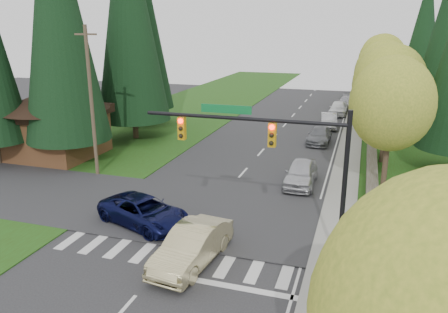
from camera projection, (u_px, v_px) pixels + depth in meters
The scene contains 29 objects.
ground at pixel (134, 297), 16.54m from camera, with size 120.00×120.00×0.00m, color #28282B.
grass_east at pixel (436, 171), 30.97m from camera, with size 14.00×110.00×0.06m, color #254211.
grass_west at pixel (115, 143), 38.60m from camera, with size 14.00×110.00×0.06m, color #254211.
cross_street at pixel (207, 214), 23.84m from camera, with size 120.00×8.00×0.10m, color #28282B.
sidewalk_east at pixel (349, 155), 34.57m from camera, with size 1.80×80.00×0.13m, color gray.
curb_east at pixel (338, 155), 34.82m from camera, with size 0.20×80.00×0.13m, color gray.
stone_wall_north at pixel (371, 131), 41.29m from camera, with size 0.70×40.00×0.70m, color #4C4438.
traffic_signal at pixel (276, 150), 17.94m from camera, with size 8.70×0.37×6.80m.
brown_building at pixel (55, 117), 33.74m from camera, with size 8.40×8.40×5.40m.
utility_pole at pixel (91, 101), 28.82m from camera, with size 1.60×0.24×10.00m.
decid_tree_0 at pixel (392, 104), 25.02m from camera, with size 4.80×4.80×8.37m.
decid_tree_1 at pixel (389, 86), 31.32m from camera, with size 5.20×5.20×8.80m.
decid_tree_2 at pixel (384, 74), 37.73m from camera, with size 5.00×5.00×8.82m.
decid_tree_3 at pixel (382, 70), 44.17m from camera, with size 5.00×5.00×8.55m.
decid_tree_4 at pixel (382, 61), 50.41m from camera, with size 5.40×5.40×9.18m.
decid_tree_5 at pixel (379, 61), 57.01m from camera, with size 4.80×4.80×8.30m.
decid_tree_6 at pixel (379, 56), 63.28m from camera, with size 5.20×5.20×8.86m.
conifer_w_a at pixel (57, 13), 30.06m from camera, with size 6.12×6.12×19.80m.
conifer_w_b at pixel (60, 28), 34.88m from camera, with size 5.44×5.44×17.80m.
conifer_w_c at pixel (129, 9), 36.92m from camera, with size 6.46×6.46×20.80m.
conifer_w_e at pixel (142, 22), 43.27m from camera, with size 5.78×5.78×18.80m.
conifer_e_c at pixel (424, 32), 53.59m from camera, with size 5.10×5.10×16.80m.
sedan_champagne at pixel (192, 246), 18.70m from camera, with size 1.75×5.01×1.65m, color #CABE87.
suv_navy at pixel (145, 212), 22.39m from camera, with size 2.43×5.27×1.47m, color #0A0E36.
parked_car_a at pixel (301, 173), 28.11m from camera, with size 1.88×4.68×1.59m, color silver.
parked_car_b at pixel (319, 135), 38.43m from camera, with size 1.88×4.62×1.34m, color slate.
parked_car_c at pixel (329, 121), 44.22m from camera, with size 1.53×4.40×1.45m, color #A9A8AD.
parked_car_d at pixel (338, 108), 50.66m from camera, with size 1.89×4.69×1.60m, color white.
parked_car_e at pixel (346, 102), 55.13m from camera, with size 2.02×4.97×1.44m, color #A9A9AE.
Camera 1 is at (7.63, -12.61, 9.83)m, focal length 35.00 mm.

